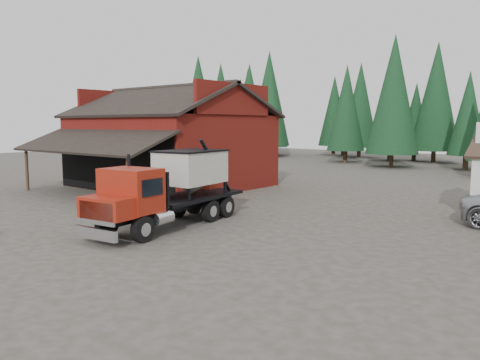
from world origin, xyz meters
The scene contains 6 objects.
ground centered at (0.00, 0.00, 0.00)m, with size 120.00×120.00×0.00m, color #3E3931.
red_barn centered at (-11.00, 9.90, 2.69)m, with size 12.80×13.63×7.18m.
conifer_backdrop centered at (0.00, 42.00, 0.00)m, with size 76.00×16.00×16.00m, color #11331C, non-canonical shape.
near_pine_a centered at (-22.00, 28.00, 6.39)m, with size 4.40×4.40×11.40m.
near_pine_d centered at (-4.00, 34.00, 7.39)m, with size 5.28×5.28×13.40m.
feed_truck centered at (-0.75, 0.62, 1.75)m, with size 3.24×8.52×3.75m.
Camera 1 is at (14.15, -12.97, 4.39)m, focal length 35.00 mm.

